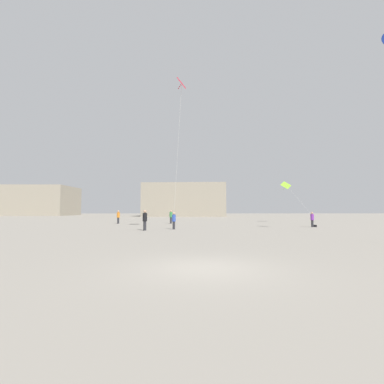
{
  "coord_description": "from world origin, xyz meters",
  "views": [
    {
      "loc": [
        -0.59,
        -8.94,
        1.84
      ],
      "look_at": [
        0.0,
        20.6,
        3.77
      ],
      "focal_mm": 26.09,
      "sensor_mm": 36.0,
      "label": 1
    }
  ],
  "objects": [
    {
      "name": "person_in_green",
      "position": [
        -2.72,
        29.51,
        1.02
      ],
      "size": [
        0.4,
        0.4,
        1.85
      ],
      "rotation": [
        0.0,
        0.0,
        1.67
      ],
      "color": "#2D2D33",
      "rests_on": "ground_plane"
    },
    {
      "name": "ground_plane",
      "position": [
        0.0,
        0.0,
        0.0
      ],
      "size": [
        300.0,
        300.0,
        0.0
      ],
      "primitive_type": "plane",
      "color": "#9E9689"
    },
    {
      "name": "person_in_blue",
      "position": [
        -1.8,
        18.03,
        0.9
      ],
      "size": [
        0.36,
        0.36,
        1.65
      ],
      "rotation": [
        0.0,
        0.0,
        2.06
      ],
      "color": "#2D2D33",
      "rests_on": "ground_plane"
    },
    {
      "name": "kite_crimson_delta",
      "position": [
        -1.05,
        16.9,
        13.76
      ],
      "size": [
        1.39,
        2.06,
        13.12
      ],
      "color": "red"
    },
    {
      "name": "person_in_purple",
      "position": [
        13.12,
        21.24,
        0.91
      ],
      "size": [
        0.36,
        0.36,
        1.66
      ],
      "rotation": [
        0.0,
        0.0,
        3.21
      ],
      "color": "#2D2D33",
      "rests_on": "ground_plane"
    },
    {
      "name": "handbag_beside_flyer",
      "position": [
        13.47,
        21.34,
        0.12
      ],
      "size": [
        0.34,
        0.3,
        0.24
      ],
      "primitive_type": "cube",
      "rotation": [
        0.0,
        0.0,
        5.66
      ],
      "color": "black",
      "rests_on": "ground_plane"
    },
    {
      "name": "person_in_orange",
      "position": [
        -9.93,
        29.56,
        0.99
      ],
      "size": [
        0.39,
        0.39,
        1.81
      ],
      "rotation": [
        0.0,
        0.0,
        4.14
      ],
      "color": "#2D2D33",
      "rests_on": "ground_plane"
    },
    {
      "name": "person_in_black",
      "position": [
        -4.37,
        16.52,
        1.02
      ],
      "size": [
        0.4,
        0.4,
        1.86
      ],
      "rotation": [
        0.0,
        0.0,
        3.34
      ],
      "color": "#2D2D33",
      "rests_on": "ground_plane"
    },
    {
      "name": "building_centre_hall",
      "position": [
        -1.0,
        76.12,
        4.86
      ],
      "size": [
        25.04,
        16.18,
        9.71
      ],
      "color": "#A39984",
      "rests_on": "ground_plane"
    },
    {
      "name": "building_left_hall",
      "position": [
        -55.0,
        90.64,
        5.08
      ],
      "size": [
        27.69,
        17.92,
        10.16
      ],
      "color": "#A39984",
      "rests_on": "ground_plane"
    },
    {
      "name": "kite_lime_delta",
      "position": [
        14.41,
        32.42,
        5.52
      ],
      "size": [
        2.16,
        11.93,
        4.77
      ],
      "color": "#8CD12D"
    }
  ]
}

